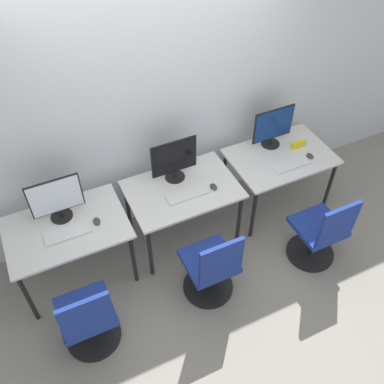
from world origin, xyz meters
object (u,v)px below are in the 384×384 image
(mouse_left, at_px, (97,221))
(keyboard_center, at_px, (187,194))
(monitor_center, at_px, (174,160))
(mouse_right, at_px, (310,156))
(keyboard_left, at_px, (68,233))
(office_chair_right, at_px, (320,235))
(mouse_center, at_px, (214,187))
(monitor_left, at_px, (56,199))
(office_chair_center, at_px, (212,270))
(office_chair_left, at_px, (89,321))
(keyboard_right, at_px, (291,165))
(monitor_right, at_px, (273,127))

(mouse_left, xyz_separation_m, keyboard_center, (0.86, -0.04, -0.01))
(monitor_center, distance_m, mouse_right, 1.43)
(keyboard_center, bearing_deg, monitor_center, 90.00)
(keyboard_left, bearing_deg, mouse_right, -1.35)
(monitor_center, bearing_deg, office_chair_right, -43.07)
(office_chair_right, bearing_deg, keyboard_left, 161.27)
(mouse_center, bearing_deg, mouse_right, -1.26)
(monitor_left, distance_m, office_chair_center, 1.49)
(mouse_right, bearing_deg, office_chair_center, -157.34)
(mouse_left, relative_size, keyboard_center, 0.23)
(office_chair_center, bearing_deg, keyboard_left, 148.49)
(mouse_left, relative_size, office_chair_left, 0.10)
(keyboard_left, height_order, keyboard_right, same)
(keyboard_center, xyz_separation_m, mouse_right, (1.37, -0.05, 0.01))
(monitor_center, bearing_deg, monitor_left, -178.23)
(monitor_center, distance_m, monitor_right, 1.12)
(monitor_left, height_order, office_chair_left, monitor_left)
(mouse_left, xyz_separation_m, mouse_center, (1.13, -0.06, 0.00))
(office_chair_left, distance_m, mouse_right, 2.65)
(keyboard_left, relative_size, keyboard_center, 1.00)
(keyboard_center, xyz_separation_m, keyboard_right, (1.12, -0.07, 0.00))
(office_chair_center, height_order, mouse_right, office_chair_center)
(office_chair_left, xyz_separation_m, keyboard_center, (1.19, 0.65, 0.35))
(office_chair_left, bearing_deg, mouse_left, 64.53)
(monitor_center, xyz_separation_m, keyboard_center, (0.00, -0.27, -0.22))
(monitor_left, bearing_deg, monitor_right, 1.72)
(mouse_center, distance_m, keyboard_right, 0.85)
(keyboard_center, bearing_deg, keyboard_right, -3.51)
(mouse_left, bearing_deg, office_chair_right, -21.65)
(office_chair_left, bearing_deg, keyboard_center, 28.90)
(monitor_center, height_order, mouse_right, monitor_center)
(mouse_center, bearing_deg, keyboard_center, 175.60)
(keyboard_left, xyz_separation_m, keyboard_center, (1.12, -0.01, 0.00))
(keyboard_left, bearing_deg, office_chair_right, -18.73)
(mouse_center, height_order, keyboard_right, mouse_center)
(monitor_center, xyz_separation_m, monitor_right, (1.12, 0.03, 0.00))
(monitor_center, relative_size, monitor_right, 1.00)
(office_chair_right, bearing_deg, keyboard_center, 145.79)
(monitor_right, bearing_deg, monitor_center, -178.33)
(keyboard_left, xyz_separation_m, mouse_right, (2.49, -0.06, 0.01))
(monitor_left, xyz_separation_m, office_chair_left, (-0.07, -0.89, -0.56))
(monitor_right, bearing_deg, keyboard_center, -164.69)
(office_chair_right, bearing_deg, office_chair_left, 178.08)
(keyboard_right, xyz_separation_m, office_chair_right, (-0.05, -0.66, -0.35))
(office_chair_left, xyz_separation_m, mouse_right, (2.56, 0.61, 0.35))
(monitor_right, bearing_deg, mouse_right, -54.24)
(office_chair_left, distance_m, keyboard_right, 2.40)
(mouse_center, bearing_deg, monitor_right, 21.14)
(office_chair_center, relative_size, office_chair_right, 1.00)
(keyboard_center, relative_size, keyboard_right, 1.00)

